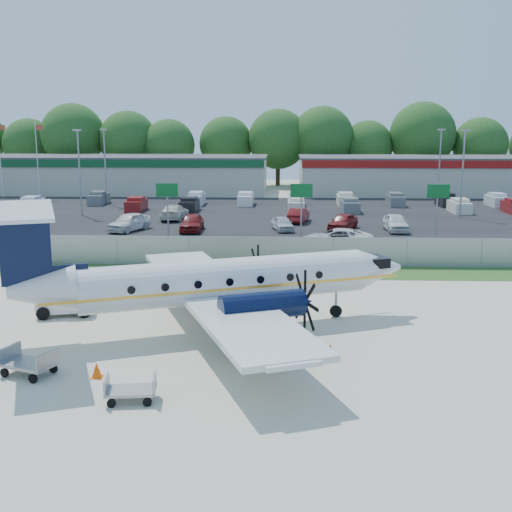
{
  "coord_description": "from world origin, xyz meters",
  "views": [
    {
      "loc": [
        1.46,
        -29.25,
        9.52
      ],
      "look_at": [
        0.0,
        6.0,
        2.3
      ],
      "focal_mm": 45.0,
      "sensor_mm": 36.0,
      "label": 1
    }
  ],
  "objects_px": {
    "baggage_cart_near": "(29,363)",
    "baggage_cart_far": "(131,390)",
    "pushback_tug": "(67,300)",
    "aircraft": "(218,281)"
  },
  "relations": [
    {
      "from": "baggage_cart_far",
      "to": "aircraft",
      "type": "bearing_deg",
      "value": 74.51
    },
    {
      "from": "aircraft",
      "to": "pushback_tug",
      "type": "height_order",
      "value": "aircraft"
    },
    {
      "from": "pushback_tug",
      "to": "aircraft",
      "type": "bearing_deg",
      "value": -15.38
    },
    {
      "from": "baggage_cart_near",
      "to": "pushback_tug",
      "type": "bearing_deg",
      "value": 98.29
    },
    {
      "from": "baggage_cart_near",
      "to": "baggage_cart_far",
      "type": "distance_m",
      "value": 5.03
    },
    {
      "from": "pushback_tug",
      "to": "baggage_cart_far",
      "type": "bearing_deg",
      "value": -61.27
    },
    {
      "from": "aircraft",
      "to": "baggage_cart_far",
      "type": "relative_size",
      "value": 10.67
    },
    {
      "from": "aircraft",
      "to": "baggage_cart_near",
      "type": "relative_size",
      "value": 8.53
    },
    {
      "from": "aircraft",
      "to": "pushback_tug",
      "type": "distance_m",
      "value": 8.44
    },
    {
      "from": "baggage_cart_near",
      "to": "baggage_cart_far",
      "type": "relative_size",
      "value": 1.25
    }
  ]
}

